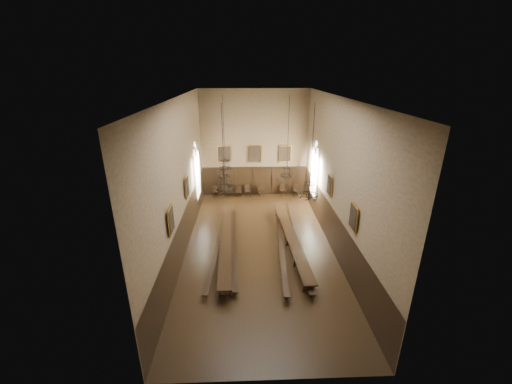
{
  "coord_description": "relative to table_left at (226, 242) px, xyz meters",
  "views": [
    {
      "loc": [
        -0.85,
        -16.97,
        10.37
      ],
      "look_at": [
        -0.15,
        1.5,
        3.14
      ],
      "focal_mm": 22.0,
      "sensor_mm": 36.0,
      "label": 1
    }
  ],
  "objects": [
    {
      "name": "chair_4",
      "position": [
        2.59,
        8.49,
        -0.12
      ],
      "size": [
        0.47,
        0.47,
        0.89
      ],
      "rotation": [
        0.0,
        0.0,
        0.24
      ],
      "color": "black",
      "rests_on": "floor"
    },
    {
      "name": "chair_3",
      "position": [
        1.43,
        8.57,
        -0.08
      ],
      "size": [
        0.53,
        0.53,
        1.02
      ],
      "rotation": [
        0.0,
        0.0,
        0.18
      ],
      "color": "black",
      "rests_on": "floor"
    },
    {
      "name": "chandelier_front_left",
      "position": [
        0.18,
        -2.4,
        4.82
      ],
      "size": [
        0.9,
        0.9,
        4.21
      ],
      "color": "black",
      "rests_on": "ceiling"
    },
    {
      "name": "bench_right_inner",
      "position": [
        3.39,
        0.15,
        -0.08
      ],
      "size": [
        0.94,
        10.77,
        0.48
      ],
      "rotation": [
        0.0,
        0.0,
        -0.06
      ],
      "color": "black",
      "rests_on": "floor"
    },
    {
      "name": "chair_7",
      "position": [
        5.65,
        8.56,
        -0.1
      ],
      "size": [
        0.43,
        0.43,
        0.96
      ],
      "rotation": [
        0.0,
        0.0,
        0.0
      ],
      "color": "black",
      "rests_on": "floor"
    },
    {
      "name": "wall_left",
      "position": [
        -2.47,
        0.0,
        4.11
      ],
      "size": [
        0.02,
        18.0,
        9.0
      ],
      "primitive_type": "cube",
      "color": "#856C51",
      "rests_on": "ground"
    },
    {
      "name": "table_left",
      "position": [
        0.0,
        0.0,
        0.0
      ],
      "size": [
        1.03,
        10.08,
        0.78
      ],
      "rotation": [
        0.0,
        0.0,
        0.03
      ],
      "color": "black",
      "rests_on": "floor"
    },
    {
      "name": "bench_left_inner",
      "position": [
        0.48,
        -0.03,
        -0.12
      ],
      "size": [
        0.61,
        9.38,
        0.42
      ],
      "rotation": [
        0.0,
        0.0,
        0.04
      ],
      "color": "black",
      "rests_on": "floor"
    },
    {
      "name": "bench_right_outer",
      "position": [
        4.5,
        0.24,
        -0.09
      ],
      "size": [
        0.68,
        10.72,
        0.48
      ],
      "rotation": [
        0.0,
        0.0,
        -0.03
      ],
      "color": "black",
      "rests_on": "floor"
    },
    {
      "name": "ceiling",
      "position": [
        2.04,
        0.0,
        8.62
      ],
      "size": [
        9.0,
        18.0,
        0.02
      ],
      "primitive_type": "cube",
      "color": "black",
      "rests_on": "ground"
    },
    {
      "name": "floor",
      "position": [
        2.04,
        0.0,
        -0.4
      ],
      "size": [
        9.0,
        18.0,
        0.02
      ],
      "primitive_type": "cube",
      "color": "black",
      "rests_on": "ground"
    },
    {
      "name": "portrait_right_1",
      "position": [
        6.42,
        -3.5,
        3.31
      ],
      "size": [
        0.12,
        1.0,
        1.3
      ],
      "color": "gold",
      "rests_on": "wall_right"
    },
    {
      "name": "wall_back",
      "position": [
        2.04,
        9.01,
        4.11
      ],
      "size": [
        9.0,
        0.02,
        9.0
      ],
      "primitive_type": "cube",
      "color": "#856C51",
      "rests_on": "ground"
    },
    {
      "name": "chandelier_front_right",
      "position": [
        4.38,
        -2.62,
        4.48
      ],
      "size": [
        0.88,
        0.88,
        4.58
      ],
      "color": "black",
      "rests_on": "ceiling"
    },
    {
      "name": "window_left",
      "position": [
        -2.39,
        5.5,
        3.01
      ],
      "size": [
        0.2,
        2.2,
        4.6
      ],
      "primitive_type": null,
      "color": "white",
      "rests_on": "wall_left"
    },
    {
      "name": "chair_0",
      "position": [
        -1.42,
        8.56,
        -0.1
      ],
      "size": [
        0.52,
        0.52,
        0.98
      ],
      "rotation": [
        0.0,
        0.0,
        0.22
      ],
      "color": "black",
      "rests_on": "floor"
    },
    {
      "name": "window_right",
      "position": [
        6.47,
        5.5,
        3.01
      ],
      "size": [
        0.2,
        2.2,
        4.6
      ],
      "primitive_type": null,
      "color": "white",
      "rests_on": "wall_right"
    },
    {
      "name": "chandelier_back_left",
      "position": [
        -0.06,
        2.25,
        4.48
      ],
      "size": [
        0.75,
        0.75,
        4.61
      ],
      "color": "black",
      "rests_on": "ceiling"
    },
    {
      "name": "chair_2",
      "position": [
        0.64,
        8.51,
        -0.1
      ],
      "size": [
        0.51,
        0.51,
        0.95
      ],
      "rotation": [
        0.0,
        0.0,
        -0.23
      ],
      "color": "black",
      "rests_on": "floor"
    },
    {
      "name": "wall_right",
      "position": [
        6.55,
        0.0,
        4.11
      ],
      "size": [
        0.02,
        18.0,
        9.0
      ],
      "primitive_type": "cube",
      "color": "#856C51",
      "rests_on": "ground"
    },
    {
      "name": "portrait_left_0",
      "position": [
        -2.34,
        1.0,
        3.31
      ],
      "size": [
        0.12,
        1.0,
        1.3
      ],
      "color": "gold",
      "rests_on": "wall_left"
    },
    {
      "name": "wall_front",
      "position": [
        2.04,
        -9.01,
        4.11
      ],
      "size": [
        9.0,
        0.02,
        9.0
      ],
      "primitive_type": "cube",
      "color": "#856C51",
      "rests_on": "ground"
    },
    {
      "name": "portrait_back_1",
      "position": [
        2.04,
        8.88,
        3.31
      ],
      "size": [
        1.1,
        0.12,
        1.4
      ],
      "color": "gold",
      "rests_on": "wall_back"
    },
    {
      "name": "bench_left_outer",
      "position": [
        -0.5,
        -0.15,
        -0.12
      ],
      "size": [
        0.85,
        9.51,
        0.43
      ],
      "rotation": [
        0.0,
        0.0,
        -0.06
      ],
      "color": "black",
      "rests_on": "floor"
    },
    {
      "name": "portrait_back_2",
      "position": [
        4.64,
        8.88,
        3.31
      ],
      "size": [
        1.1,
        0.12,
        1.4
      ],
      "color": "gold",
      "rests_on": "wall_back"
    },
    {
      "name": "portrait_left_1",
      "position": [
        -2.34,
        -3.5,
        3.31
      ],
      "size": [
        0.12,
        1.0,
        1.3
      ],
      "color": "gold",
      "rests_on": "wall_left"
    },
    {
      "name": "portrait_right_0",
      "position": [
        6.42,
        1.0,
        3.31
      ],
      "size": [
        0.12,
        1.0,
        1.3
      ],
      "color": "gold",
      "rests_on": "wall_right"
    },
    {
      "name": "chair_6",
      "position": [
        4.53,
        8.56,
        -0.08
      ],
      "size": [
        0.57,
        0.57,
        1.02
      ],
      "rotation": [
        0.0,
        0.0,
        0.3
      ],
      "color": "black",
      "rests_on": "floor"
    },
    {
      "name": "chair_1",
      "position": [
        -0.49,
        8.5,
        -0.08
      ],
      "size": [
        0.48,
        0.48,
        1.03
      ],
      "rotation": [
        0.0,
        0.0,
        0.06
      ],
      "color": "black",
      "rests_on": "floor"
    },
    {
      "name": "portrait_back_0",
      "position": [
        -0.56,
        8.88,
        3.31
      ],
      "size": [
        1.1,
        0.12,
        1.4
      ],
      "color": "gold",
      "rests_on": "wall_back"
    },
    {
      "name": "table_right",
      "position": [
        4.02,
        0.1,
        -0.01
      ],
      "size": [
        1.23,
        9.83,
        0.77
      ],
      "rotation": [
        0.0,
        0.0,
        0.06
      ],
      "color": "black",
      "rests_on": "floor"
    },
    {
      "name": "wainscot_panelling",
      "position": [
        2.04,
        0.0,
        0.86
      ],
      "size": [
        9.0,
        18.0,
        2.5
      ],
      "primitive_type": null,
      "color": "black",
      "rests_on": "floor"
    },
    {
      "name": "chandelier_back_right",
      "position": [
        3.9,
        2.19,
        3.96
      ],
      "size": [
        0.81,
        0.81,
        5.15
      ],
      "color": "black",
      "rests_on": "ceiling"
    }
  ]
}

